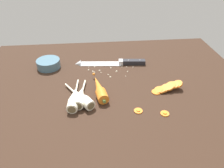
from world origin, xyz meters
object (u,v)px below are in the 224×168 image
parsnip_mid_left (74,98)px  carrot_slice_stack (167,88)px  parsnip_front (82,98)px  parsnip_mid_right (80,96)px  whole_carrot (99,89)px  prep_bowl (48,63)px  carrot_slice_stray_mid (165,113)px  chefs_knife (109,63)px  carrot_slice_stray_near (138,110)px

parsnip_mid_left → carrot_slice_stack: 37.54cm
parsnip_front → parsnip_mid_right: size_ratio=0.97×
whole_carrot → parsnip_front: whole_carrot is taller
parsnip_mid_right → prep_bowl: bearing=120.4°
parsnip_front → carrot_slice_stray_mid: (29.51, -9.69, -1.62)cm
chefs_knife → parsnip_front: bearing=-114.1°
carrot_slice_stray_near → carrot_slice_stray_mid: bearing=-14.2°
carrot_slice_stack → prep_bowl: 56.07cm
parsnip_front → parsnip_mid_left: size_ratio=0.86×
chefs_knife → carrot_slice_stray_mid: chefs_knife is taller
parsnip_mid_left → carrot_slice_stray_mid: bearing=-16.6°
whole_carrot → carrot_slice_stack: whole_carrot is taller
parsnip_mid_left → prep_bowl: 31.09cm
chefs_knife → carrot_slice_stack: 32.47cm
parsnip_mid_left → carrot_slice_stray_mid: (32.41, -9.66, -1.62)cm
parsnip_front → parsnip_mid_left: 2.91cm
parsnip_mid_left → parsnip_mid_right: size_ratio=1.13×
carrot_slice_stray_near → chefs_knife: bearing=102.0°
parsnip_front → carrot_slice_stack: (34.38, 4.25, -0.62)cm
whole_carrot → carrot_slice_stray_near: (13.44, -12.35, -1.74)cm
parsnip_front → prep_bowl: same height
parsnip_mid_right → prep_bowl: same height
carrot_slice_stray_mid → prep_bowl: bearing=140.6°
whole_carrot → carrot_slice_stray_mid: size_ratio=6.54×
chefs_knife → whole_carrot: whole_carrot is taller
parsnip_mid_left → carrot_slice_stray_near: 24.44cm
carrot_slice_stack → carrot_slice_stray_mid: size_ratio=4.17×
whole_carrot → parsnip_mid_left: 11.02cm
chefs_knife → parsnip_mid_left: bearing=-118.8°
carrot_slice_stray_near → carrot_slice_stack: bearing=39.7°
parsnip_mid_right → carrot_slice_stray_mid: size_ratio=5.81×
carrot_slice_stack → chefs_knife: bearing=131.8°
parsnip_mid_left → carrot_slice_stack: (37.29, 4.29, -0.62)cm
carrot_slice_stack → prep_bowl: bearing=155.0°
carrot_slice_stack → carrot_slice_stray_near: 18.25cm
chefs_knife → carrot_slice_stray_near: size_ratio=11.16×
carrot_slice_stray_near → parsnip_front: bearing=160.1°
carrot_slice_stack → carrot_slice_stray_near: size_ratio=4.18×
carrot_slice_stack → prep_bowl: (-50.80, 23.72, 0.79)cm
parsnip_mid_right → carrot_slice_stray_mid: (30.03, -10.59, -1.62)cm
parsnip_mid_left → parsnip_mid_right: bearing=21.3°
parsnip_front → carrot_slice_stack: parsnip_front is taller
whole_carrot → carrot_slice_stack: 27.49cm
parsnip_front → prep_bowl: bearing=120.4°
carrot_slice_stray_near → carrot_slice_stray_mid: size_ratio=1.00×
chefs_knife → carrot_slice_stray_near: 36.62cm
whole_carrot → carrot_slice_stray_mid: bearing=-33.0°
chefs_knife → parsnip_mid_right: (-13.26, -27.55, 1.33)cm
chefs_knife → parsnip_mid_left: 32.52cm
parsnip_mid_right → carrot_slice_stray_near: size_ratio=5.83×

